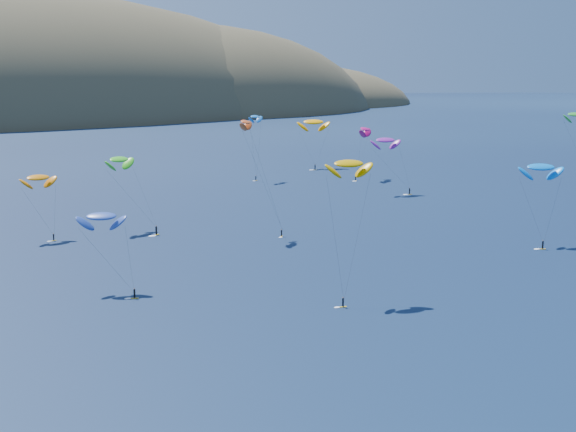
{
  "coord_description": "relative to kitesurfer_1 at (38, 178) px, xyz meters",
  "views": [
    {
      "loc": [
        -86.58,
        -55.96,
        39.81
      ],
      "look_at": [
        -4.93,
        80.0,
        9.0
      ],
      "focal_mm": 50.0,
      "sensor_mm": 36.0,
      "label": 1
    }
  ],
  "objects": [
    {
      "name": "island",
      "position": [
        82.19,
        435.69,
        -24.58
      ],
      "size": [
        730.0,
        300.0,
        210.0
      ],
      "color": "#3D3526",
      "rests_on": "ground"
    },
    {
      "name": "kitesurfer_1",
      "position": [
        0.0,
        0.0,
        0.0
      ],
      "size": [
        8.59,
        7.68,
        16.13
      ],
      "rotation": [
        0.0,
        0.0,
        0.15
      ],
      "color": "gold",
      "rests_on": "ground"
    },
    {
      "name": "kitesurfer_2",
      "position": [
        34.64,
        -72.08,
        8.76
      ],
      "size": [
        10.67,
        10.01,
        24.89
      ],
      "rotation": [
        0.0,
        0.0,
        -0.24
      ],
      "color": "gold",
      "rests_on": "ground"
    },
    {
      "name": "kitesurfer_3",
      "position": [
        19.28,
        0.39,
        2.85
      ],
      "size": [
        9.81,
        15.84,
        19.13
      ],
      "rotation": [
        0.0,
        0.0,
        0.46
      ],
      "color": "gold",
      "rests_on": "ground"
    },
    {
      "name": "kitesurfer_4",
      "position": [
        86.31,
        55.43,
        7.36
      ],
      "size": [
        7.51,
        6.39,
        23.17
      ],
      "rotation": [
        0.0,
        0.0,
        0.47
      ],
      "color": "gold",
      "rests_on": "ground"
    },
    {
      "name": "kitesurfer_5",
      "position": [
        94.5,
        -60.88,
        2.86
      ],
      "size": [
        11.18,
        11.16,
        19.38
      ],
      "rotation": [
        0.0,
        0.0,
        -0.51
      ],
      "color": "gold",
      "rests_on": "ground"
    },
    {
      "name": "kitesurfer_6",
      "position": [
        106.69,
        10.43,
        2.23
      ],
      "size": [
        10.08,
        10.7,
        18.71
      ],
      "rotation": [
        0.0,
        0.0,
        -0.23
      ],
      "color": "gold",
      "rests_on": "ground"
    },
    {
      "name": "kitesurfer_8",
      "position": [
        119.76,
        38.65,
        2.95
      ],
      "size": [
        12.05,
        9.01,
        19.38
      ],
      "rotation": [
        0.0,
        0.0,
        0.67
      ],
      "color": "gold",
      "rests_on": "ground"
    },
    {
      "name": "kitesurfer_9",
      "position": [
        42.74,
        -19.7,
        12.07
      ],
      "size": [
        8.76,
        11.78,
        27.8
      ],
      "rotation": [
        0.0,
        0.0,
        0.83
      ],
      "color": "gold",
      "rests_on": "ground"
    },
    {
      "name": "kitesurfer_10",
      "position": [
        -0.94,
        -47.59,
        -0.88
      ],
      "size": [
        9.0,
        12.97,
        15.27
      ],
      "rotation": [
        0.0,
        0.0,
        -0.41
      ],
      "color": "gold",
      "rests_on": "ground"
    },
    {
      "name": "kitesurfer_11",
      "position": [
        120.79,
        72.75,
        3.21
      ],
      "size": [
        13.01,
        13.59,
        20.36
      ],
      "rotation": [
        0.0,
        0.0,
        -0.4
      ],
      "color": "gold",
      "rests_on": "ground"
    },
    {
      "name": "kitesurfer_13",
      "position": [
        161.95,
        -13.93,
        9.46
      ],
      "size": [
        9.08,
        10.47,
        25.73
      ],
      "rotation": [
        0.0,
        0.0,
        -0.16
      ],
      "color": "gold",
      "rests_on": "ground"
    }
  ]
}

